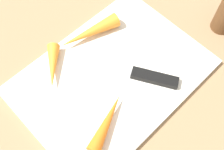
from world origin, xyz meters
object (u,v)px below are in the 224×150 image
carrot_medium (107,122)px  carrot_shortest (53,66)px  cutting_board (112,76)px  knife (148,76)px  carrot_longest (89,33)px

carrot_medium → carrot_shortest: bearing=67.7°
cutting_board → knife: knife is taller
cutting_board → carrot_longest: carrot_longest is taller
cutting_board → carrot_longest: bearing=-106.8°
carrot_medium → knife: bearing=-15.4°
knife → carrot_shortest: size_ratio=1.99×
carrot_medium → carrot_longest: (-0.10, -0.16, 0.00)m
carrot_shortest → carrot_medium: (0.00, 0.15, 0.00)m
cutting_board → carrot_medium: (0.07, 0.06, 0.02)m
carrot_shortest → carrot_longest: size_ratio=0.71×
knife → carrot_medium: size_ratio=1.64×
knife → carrot_longest: 0.15m
carrot_shortest → knife: bearing=80.7°
knife → carrot_longest: (0.02, -0.15, 0.01)m
carrot_medium → cutting_board: bearing=19.2°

